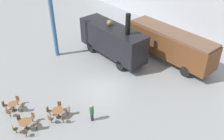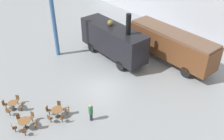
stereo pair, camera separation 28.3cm
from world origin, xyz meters
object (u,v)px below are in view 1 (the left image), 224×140
object	(u,v)px
passenger_coach_wooden	(171,43)
visitor_person	(92,112)
cafe_table_near	(25,123)
cafe_table_far	(13,105)
steam_locomotive	(112,39)
cafe_chair_0	(14,129)
cafe_table_mid	(58,112)

from	to	relation	value
passenger_coach_wooden	visitor_person	size ratio (longest dim) A/B	6.32
passenger_coach_wooden	cafe_table_near	world-z (taller)	passenger_coach_wooden
cafe_table_near	cafe_table_far	world-z (taller)	cafe_table_near
steam_locomotive	cafe_table_far	bearing A→B (deg)	-83.59
cafe_chair_0	visitor_person	size ratio (longest dim) A/B	0.55
cafe_table_near	cafe_table_mid	size ratio (longest dim) A/B	1.03
steam_locomotive	cafe_table_far	distance (m)	12.02
cafe_chair_0	visitor_person	bearing A→B (deg)	-18.48
passenger_coach_wooden	cafe_chair_0	world-z (taller)	passenger_coach_wooden
passenger_coach_wooden	cafe_table_far	world-z (taller)	passenger_coach_wooden
steam_locomotive	visitor_person	size ratio (longest dim) A/B	5.36
visitor_person	cafe_table_mid	bearing A→B (deg)	-137.31
cafe_chair_0	cafe_table_near	bearing A→B (deg)	0.00
cafe_table_near	cafe_table_mid	world-z (taller)	cafe_table_near
cafe_table_near	cafe_table_mid	bearing A→B (deg)	79.03
passenger_coach_wooden	visitor_person	bearing A→B (deg)	-80.93
passenger_coach_wooden	steam_locomotive	distance (m)	6.16
cafe_table_mid	visitor_person	distance (m)	2.74
steam_locomotive	cafe_table_mid	size ratio (longest dim) A/B	9.19
passenger_coach_wooden	steam_locomotive	xyz separation A→B (m)	(-4.53, -4.17, 0.10)
passenger_coach_wooden	cafe_chair_0	xyz separation A→B (m)	(-0.74, -16.94, -1.57)
passenger_coach_wooden	steam_locomotive	world-z (taller)	steam_locomotive
cafe_table_mid	cafe_table_near	bearing A→B (deg)	-100.97
cafe_table_far	passenger_coach_wooden	bearing A→B (deg)	78.72
cafe_table_far	cafe_chair_0	xyz separation A→B (m)	(2.46, -0.92, -0.06)
cafe_table_far	steam_locomotive	bearing A→B (deg)	96.41
cafe_chair_0	passenger_coach_wooden	bearing A→B (deg)	5.83
cafe_table_mid	cafe_table_far	size ratio (longest dim) A/B	1.18
steam_locomotive	cafe_table_near	xyz separation A→B (m)	(3.91, -11.93, -1.56)
steam_locomotive	cafe_table_far	world-z (taller)	steam_locomotive
steam_locomotive	cafe_table_mid	bearing A→B (deg)	-65.05
passenger_coach_wooden	cafe_chair_0	distance (m)	17.03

